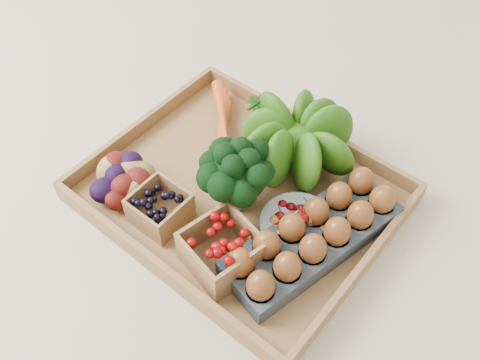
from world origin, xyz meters
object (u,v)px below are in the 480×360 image
Objects in this scene: broccoli at (237,185)px; cherry_bowl at (297,228)px; tray at (240,197)px; egg_carton at (312,240)px.

broccoli is 1.03× the size of cherry_bowl.
tray is 0.14m from cherry_bowl.
tray is 1.63× the size of egg_carton.
broccoli is 0.13m from cherry_bowl.
egg_carton is at bearing 3.64° from broccoli.
cherry_bowl reaches higher than tray.
broccoli is 0.17m from egg_carton.
broccoli reaches higher than cherry_bowl.
broccoli is 0.42× the size of egg_carton.
cherry_bowl is at bearing -175.20° from egg_carton.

